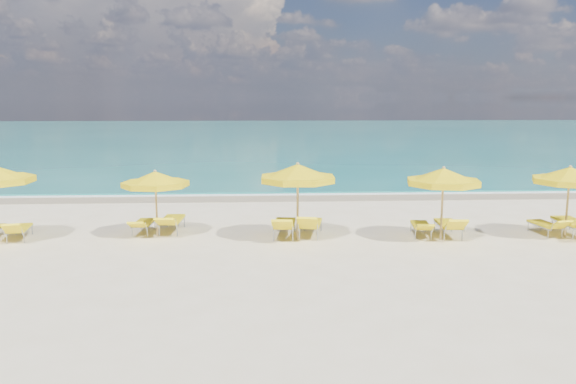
{
  "coord_description": "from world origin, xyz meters",
  "views": [
    {
      "loc": [
        -0.95,
        -17.1,
        4.34
      ],
      "look_at": [
        0.0,
        1.5,
        1.2
      ],
      "focal_mm": 35.0,
      "sensor_mm": 36.0,
      "label": 1
    }
  ],
  "objects": [
    {
      "name": "umbrella_4",
      "position": [
        0.21,
        -0.2,
        2.05
      ],
      "size": [
        3.06,
        3.06,
        2.41
      ],
      "rotation": [
        0.0,
        0.0,
        0.36
      ],
      "color": "tan",
      "rests_on": "ground"
    },
    {
      "name": "whitecap_near",
      "position": [
        -6.0,
        17.0,
        0.0
      ],
      "size": [
        14.0,
        0.36,
        0.05
      ],
      "primitive_type": "cube",
      "color": "white",
      "rests_on": "ground"
    },
    {
      "name": "ground_plane",
      "position": [
        0.0,
        0.0,
        0.0
      ],
      "size": [
        120.0,
        120.0,
        0.0
      ],
      "primitive_type": "plane",
      "color": "beige"
    },
    {
      "name": "lounger_4_left",
      "position": [
        -0.18,
        0.15,
        0.24
      ],
      "size": [
        0.87,
        2.04,
        0.82
      ],
      "rotation": [
        0.0,
        0.0,
        -0.11
      ],
      "color": "#A5A8AD",
      "rests_on": "ground"
    },
    {
      "name": "umbrella_3",
      "position": [
        -4.2,
        0.36,
        1.82
      ],
      "size": [
        2.5,
        2.5,
        2.13
      ],
      "rotation": [
        0.0,
        0.0,
        0.21
      ],
      "color": "tan",
      "rests_on": "ground"
    },
    {
      "name": "umbrella_6",
      "position": [
        8.65,
        -0.37,
        1.94
      ],
      "size": [
        2.27,
        2.27,
        2.28
      ],
      "rotation": [
        0.0,
        0.0,
        -0.01
      ],
      "color": "tan",
      "rests_on": "ground"
    },
    {
      "name": "whitecap_far",
      "position": [
        8.0,
        24.0,
        0.0
      ],
      "size": [
        18.0,
        0.3,
        0.05
      ],
      "primitive_type": "cube",
      "color": "white",
      "rests_on": "ground"
    },
    {
      "name": "lounger_5_right",
      "position": [
        5.0,
        -0.1,
        0.23
      ],
      "size": [
        0.74,
        1.9,
        0.8
      ],
      "rotation": [
        0.0,
        0.0,
        -0.07
      ],
      "color": "#A5A8AD",
      "rests_on": "ground"
    },
    {
      "name": "lounger_3_left",
      "position": [
        -4.73,
        0.82,
        0.19
      ],
      "size": [
        0.6,
        1.67,
        0.61
      ],
      "rotation": [
        0.0,
        0.0,
        -0.05
      ],
      "color": "#A5A8AD",
      "rests_on": "ground"
    },
    {
      "name": "lounger_3_right",
      "position": [
        -3.83,
        0.94,
        0.23
      ],
      "size": [
        0.74,
        2.0,
        0.75
      ],
      "rotation": [
        0.0,
        0.0,
        -0.05
      ],
      "color": "#A5A8AD",
      "rests_on": "ground"
    },
    {
      "name": "lounger_4_right",
      "position": [
        0.65,
        0.18,
        0.23
      ],
      "size": [
        0.97,
        1.95,
        0.86
      ],
      "rotation": [
        0.0,
        0.0,
        -0.2
      ],
      "color": "#A5A8AD",
      "rests_on": "ground"
    },
    {
      "name": "lounger_5_left",
      "position": [
        4.15,
        -0.0,
        0.2
      ],
      "size": [
        0.76,
        1.73,
        0.63
      ],
      "rotation": [
        0.0,
        0.0,
        -0.14
      ],
      "color": "#A5A8AD",
      "rests_on": "ground"
    },
    {
      "name": "lounger_6_left",
      "position": [
        8.19,
        -0.04,
        0.2
      ],
      "size": [
        0.73,
        1.67,
        0.68
      ],
      "rotation": [
        0.0,
        0.0,
        0.12
      ],
      "color": "#A5A8AD",
      "rests_on": "ground"
    },
    {
      "name": "lounger_2_right",
      "position": [
        -8.41,
        0.22,
        0.2
      ],
      "size": [
        0.78,
        1.68,
        0.72
      ],
      "rotation": [
        0.0,
        0.0,
        0.16
      ],
      "color": "#A5A8AD",
      "rests_on": "ground"
    },
    {
      "name": "wet_sand_band",
      "position": [
        0.0,
        7.4,
        0.0
      ],
      "size": [
        120.0,
        2.6,
        0.01
      ],
      "primitive_type": "cube",
      "color": "tan",
      "rests_on": "ground"
    },
    {
      "name": "lounger_6_right",
      "position": [
        9.02,
        -0.14,
        0.24
      ],
      "size": [
        0.73,
        2.12,
        0.75
      ],
      "rotation": [
        0.0,
        0.0,
        -0.02
      ],
      "color": "#A5A8AD",
      "rests_on": "ground"
    },
    {
      "name": "ocean",
      "position": [
        0.0,
        48.0,
        0.0
      ],
      "size": [
        120.0,
        80.0,
        0.3
      ],
      "primitive_type": "cube",
      "color": "#136F6A",
      "rests_on": "ground"
    },
    {
      "name": "foam_line",
      "position": [
        0.0,
        8.2,
        0.0
      ],
      "size": [
        120.0,
        1.2,
        0.03
      ],
      "primitive_type": "cube",
      "color": "white",
      "rests_on": "ground"
    },
    {
      "name": "umbrella_5",
      "position": [
        4.62,
        -0.53,
        1.95
      ],
      "size": [
        2.63,
        2.63,
        2.29
      ],
      "rotation": [
        0.0,
        0.0,
        0.18
      ],
      "color": "tan",
      "rests_on": "ground"
    }
  ]
}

